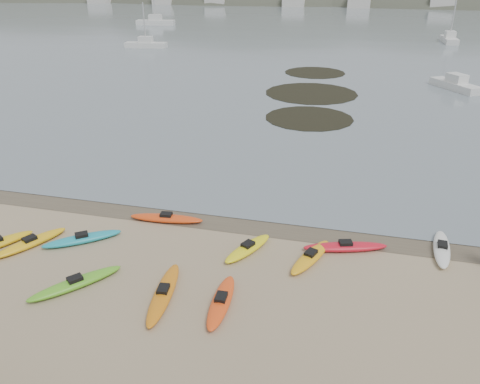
# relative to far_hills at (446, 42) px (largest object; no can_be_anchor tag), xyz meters

# --- Properties ---
(ground) EXTENTS (600.00, 600.00, 0.00)m
(ground) POSITION_rel_far_hills_xyz_m (-39.38, -193.97, 15.93)
(ground) COLOR tan
(ground) RESTS_ON ground
(wet_sand) EXTENTS (60.00, 60.00, 0.00)m
(wet_sand) POSITION_rel_far_hills_xyz_m (-39.38, -194.27, 15.93)
(wet_sand) COLOR brown
(wet_sand) RESTS_ON ground
(kayaks) EXTENTS (20.93, 9.44, 0.34)m
(kayaks) POSITION_rel_far_hills_xyz_m (-40.78, -197.89, 16.10)
(kayaks) COLOR orange
(kayaks) RESTS_ON ground
(kelp_mats) EXTENTS (9.18, 26.34, 0.04)m
(kelp_mats) POSITION_rel_far_hills_xyz_m (-38.62, -166.68, 15.96)
(kelp_mats) COLOR black
(kelp_mats) RESTS_ON water
(moored_boats) EXTENTS (102.50, 82.81, 1.17)m
(moored_boats) POSITION_rel_far_hills_xyz_m (-34.49, -117.05, 16.46)
(moored_boats) COLOR silver
(moored_boats) RESTS_ON ground
(far_hills) EXTENTS (550.00, 135.00, 80.00)m
(far_hills) POSITION_rel_far_hills_xyz_m (0.00, 0.00, 0.00)
(far_hills) COLOR #384235
(far_hills) RESTS_ON ground
(far_town) EXTENTS (199.00, 5.00, 4.00)m
(far_town) POSITION_rel_far_hills_xyz_m (-33.38, -48.97, 17.93)
(far_town) COLOR beige
(far_town) RESTS_ON ground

